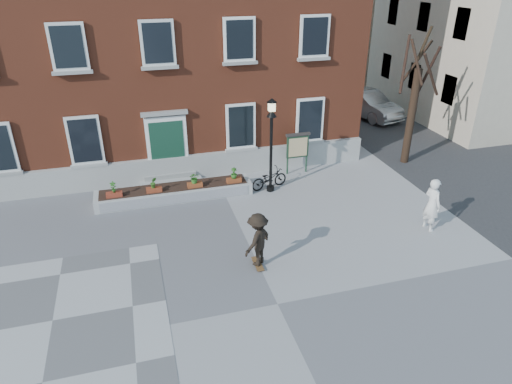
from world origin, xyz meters
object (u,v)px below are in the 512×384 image
object	(u,v)px
lamp_post	(271,133)
bicycle	(269,179)
parked_car	(367,104)
notice_board	(298,147)
bystander	(432,205)
skateboarder	(258,240)

from	to	relation	value
lamp_post	bicycle	bearing A→B (deg)	86.60
bicycle	parked_car	xyz separation A→B (m)	(8.67, 7.81, 0.36)
parked_car	notice_board	world-z (taller)	notice_board
parked_car	lamp_post	size ratio (longest dim) A/B	1.22
parked_car	bystander	xyz separation A→B (m)	(-4.16, -12.50, 0.19)
lamp_post	parked_car	bearing A→B (deg)	42.87
parked_car	skateboarder	size ratio (longest dim) A/B	2.61
bicycle	lamp_post	xyz separation A→B (m)	(-0.02, -0.25, 2.10)
bystander	lamp_post	size ratio (longest dim) A/B	0.50
bystander	notice_board	bearing A→B (deg)	19.20
bystander	skateboarder	world-z (taller)	bystander
parked_car	bystander	distance (m)	13.17
lamp_post	skateboarder	xyz separation A→B (m)	(-1.96, -4.90, -1.59)
notice_board	lamp_post	bearing A→B (deg)	-140.18
bicycle	lamp_post	bearing A→B (deg)	162.33
bicycle	parked_car	world-z (taller)	parked_car
parked_car	notice_board	distance (m)	9.68
lamp_post	skateboarder	world-z (taller)	lamp_post
bystander	skateboarder	xyz separation A→B (m)	(-6.48, -0.47, -0.02)
parked_car	skateboarder	world-z (taller)	skateboarder
bicycle	bystander	xyz separation A→B (m)	(4.51, -4.68, 0.54)
bystander	skateboarder	distance (m)	6.50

